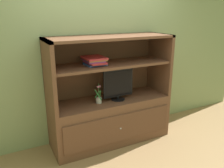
% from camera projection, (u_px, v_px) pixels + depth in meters
% --- Properties ---
extents(ground_plane, '(8.00, 8.00, 0.00)m').
position_uv_depth(ground_plane, '(123.00, 152.00, 3.32)').
color(ground_plane, '#99754C').
extents(painted_rear_wall, '(6.00, 0.10, 2.80)m').
position_uv_depth(painted_rear_wall, '(100.00, 48.00, 3.54)').
color(painted_rear_wall, '#8C9E6B').
rests_on(painted_rear_wall, ground_plane).
extents(media_console, '(1.81, 0.64, 1.61)m').
position_uv_depth(media_console, '(110.00, 110.00, 3.52)').
color(media_console, brown).
rests_on(media_console, ground_plane).
extents(tv_monitor, '(0.47, 0.20, 0.46)m').
position_uv_depth(tv_monitor, '(118.00, 85.00, 3.37)').
color(tv_monitor, black).
rests_on(tv_monitor, media_console).
extents(potted_plant, '(0.11, 0.09, 0.30)m').
position_uv_depth(potted_plant, '(99.00, 99.00, 3.29)').
color(potted_plant, beige).
rests_on(potted_plant, media_console).
extents(magazine_stack, '(0.29, 0.36, 0.11)m').
position_uv_depth(magazine_stack, '(94.00, 61.00, 3.17)').
color(magazine_stack, '#2D519E').
rests_on(magazine_stack, media_console).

